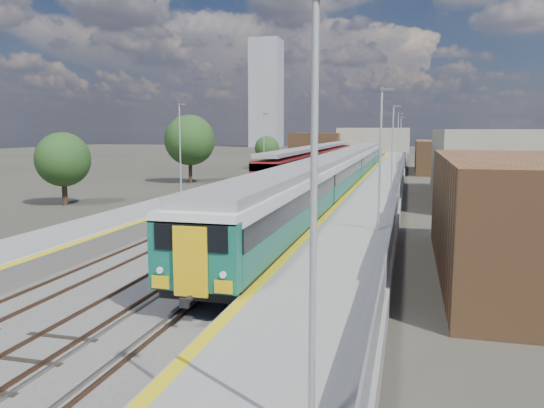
% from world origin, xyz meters
% --- Properties ---
extents(ground, '(320.00, 320.00, 0.00)m').
position_xyz_m(ground, '(0.00, 50.00, 0.00)').
color(ground, '#47443A').
rests_on(ground, ground).
extents(ballast_bed, '(10.50, 155.00, 0.06)m').
position_xyz_m(ballast_bed, '(-2.25, 52.50, 0.03)').
color(ballast_bed, '#565451').
rests_on(ballast_bed, ground).
extents(tracks, '(8.96, 160.00, 0.17)m').
position_xyz_m(tracks, '(-1.65, 54.18, 0.11)').
color(tracks, '#4C3323').
rests_on(tracks, ground).
extents(platform_right, '(4.70, 155.00, 8.52)m').
position_xyz_m(platform_right, '(5.28, 52.49, 0.54)').
color(platform_right, slate).
rests_on(platform_right, ground).
extents(platform_left, '(4.30, 155.00, 8.52)m').
position_xyz_m(platform_left, '(-9.05, 52.49, 0.52)').
color(platform_left, slate).
rests_on(platform_left, ground).
extents(buildings, '(72.00, 185.50, 40.00)m').
position_xyz_m(buildings, '(-18.12, 138.60, 10.70)').
color(buildings, brown).
rests_on(buildings, ground).
extents(green_train, '(3.11, 86.45, 3.42)m').
position_xyz_m(green_train, '(1.50, 51.98, 2.41)').
color(green_train, black).
rests_on(green_train, ground).
extents(red_train, '(3.08, 62.33, 3.88)m').
position_xyz_m(red_train, '(-5.50, 74.09, 2.30)').
color(red_train, black).
rests_on(red_train, ground).
extents(tree_a, '(4.56, 4.56, 6.18)m').
position_xyz_m(tree_a, '(-20.11, 32.29, 3.89)').
color(tree_a, '#382619').
rests_on(tree_a, ground).
extents(tree_b, '(6.04, 6.04, 8.19)m').
position_xyz_m(tree_b, '(-17.44, 52.85, 5.16)').
color(tree_b, '#382619').
rests_on(tree_b, ground).
extents(tree_c, '(4.00, 4.00, 5.42)m').
position_xyz_m(tree_c, '(-14.56, 77.65, 3.41)').
color(tree_c, '#382619').
rests_on(tree_c, ground).
extents(tree_d, '(4.61, 4.61, 6.25)m').
position_xyz_m(tree_d, '(22.31, 68.67, 3.93)').
color(tree_d, '#382619').
rests_on(tree_d, ground).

